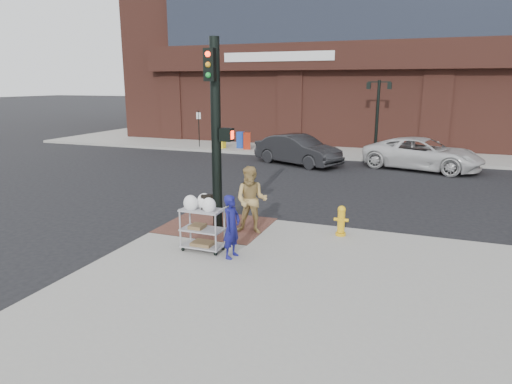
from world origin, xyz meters
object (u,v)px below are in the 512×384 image
at_px(pedestrian_tan, 251,200).
at_px(fire_hydrant, 341,220).
at_px(minivan_white, 423,154).
at_px(utility_cart, 202,225).
at_px(traffic_signal_pole, 216,129).
at_px(sedan_dark, 298,150).
at_px(woman_blue, 232,227).
at_px(lamp_post, 378,109).

bearing_deg(pedestrian_tan, fire_hydrant, 7.03).
bearing_deg(minivan_white, utility_cart, 175.98).
xyz_separation_m(traffic_signal_pole, pedestrian_tan, (1.02, -0.11, -1.79)).
bearing_deg(sedan_dark, pedestrian_tan, -146.95).
bearing_deg(woman_blue, sedan_dark, 16.69).
relative_size(utility_cart, fire_hydrant, 1.71).
height_order(woman_blue, utility_cart, woman_blue).
relative_size(pedestrian_tan, fire_hydrant, 2.23).
relative_size(lamp_post, traffic_signal_pole, 0.80).
bearing_deg(traffic_signal_pole, pedestrian_tan, -6.10).
xyz_separation_m(lamp_post, woman_blue, (-1.24, -17.11, -1.74)).
bearing_deg(pedestrian_tan, woman_blue, -91.54).
bearing_deg(sedan_dark, lamp_post, -15.24).
xyz_separation_m(woman_blue, minivan_white, (3.79, 13.78, -0.13)).
bearing_deg(sedan_dark, utility_cart, -150.79).
bearing_deg(traffic_signal_pole, utility_cart, -76.41).
bearing_deg(woman_blue, fire_hydrant, -32.87).
bearing_deg(traffic_signal_pole, sedan_dark, 94.41).
bearing_deg(pedestrian_tan, minivan_white, 63.16).
relative_size(sedan_dark, utility_cart, 3.34).
xyz_separation_m(traffic_signal_pole, sedan_dark, (-0.85, 11.08, -2.08)).
height_order(utility_cart, fire_hydrant, utility_cart).
xyz_separation_m(minivan_white, fire_hydrant, (-1.75, -11.39, -0.19)).
relative_size(woman_blue, fire_hydrant, 1.82).
bearing_deg(lamp_post, traffic_signal_pole, -99.24).
distance_m(sedan_dark, minivan_white, 5.93).
relative_size(woman_blue, pedestrian_tan, 0.82).
height_order(traffic_signal_pole, woman_blue, traffic_signal_pole).
bearing_deg(sedan_dark, traffic_signal_pole, -152.05).
distance_m(lamp_post, woman_blue, 17.24).
xyz_separation_m(sedan_dark, fire_hydrant, (4.12, -10.57, -0.19)).
bearing_deg(pedestrian_tan, lamp_post, 76.16).
relative_size(traffic_signal_pole, sedan_dark, 1.10).
height_order(lamp_post, traffic_signal_pole, traffic_signal_pole).
relative_size(minivan_white, fire_hydrant, 6.73).
bearing_deg(sedan_dark, woman_blue, -147.30).
height_order(woman_blue, sedan_dark, woman_blue).
height_order(lamp_post, fire_hydrant, lamp_post).
bearing_deg(woman_blue, traffic_signal_pole, 40.84).
xyz_separation_m(lamp_post, sedan_dark, (-3.33, -4.15, -1.87)).
relative_size(lamp_post, minivan_white, 0.75).
bearing_deg(lamp_post, sedan_dark, -128.78).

